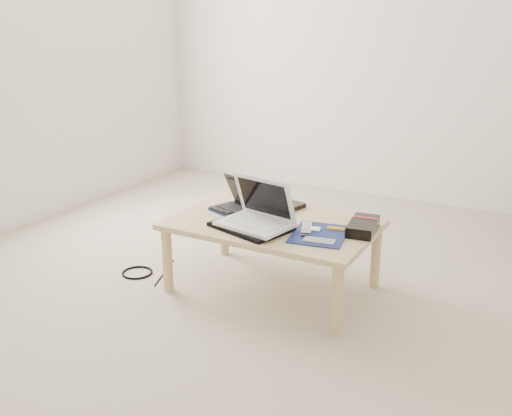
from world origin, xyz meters
The scene contains 13 objects.
ground centered at (0.00, 0.00, 0.00)m, with size 4.00×4.00×0.00m, color beige.
coffee_table centered at (0.10, -0.06, 0.35)m, with size 1.10×0.70×0.40m.
book centered at (0.00, 0.19, 0.41)m, with size 0.32×0.29×0.03m.
netbook centered at (-0.14, 0.01, 0.44)m, with size 0.34×0.30×0.20m.
tablet centered at (0.09, -0.10, 0.41)m, with size 0.32×0.28×0.01m.
remote centered at (0.31, -0.06, 0.41)m, with size 0.12×0.21×0.02m.
neoprene_sleeve centered at (0.05, -0.20, 0.41)m, with size 0.39×0.28×0.02m, color black.
white_laptop centered at (0.08, -0.18, 0.47)m, with size 0.41×0.32×0.26m.
motherboard centered at (0.41, -0.12, 0.40)m, with size 0.32×0.38×0.02m.
gpu_box centered at (0.58, 0.04, 0.43)m, with size 0.17×0.28×0.06m.
cable_coil centered at (0.02, -0.10, 0.41)m, with size 0.09×0.09×0.01m, color black.
floor_cable_coil centered at (-0.70, -0.27, 0.01)m, with size 0.18×0.18×0.01m, color black.
floor_cable_trail centered at (-0.56, -0.19, 0.00)m, with size 0.01×0.01×0.37m, color black.
Camera 1 is at (1.44, -2.67, 1.45)m, focal length 40.00 mm.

